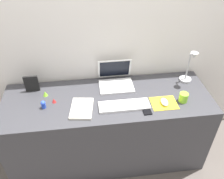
# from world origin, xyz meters

# --- Properties ---
(ground_plane) EXTENTS (6.00, 6.00, 0.00)m
(ground_plane) POSITION_xyz_m (0.00, 0.00, 0.00)
(ground_plane) COLOR #59514C
(back_wall) EXTENTS (2.97, 0.05, 1.57)m
(back_wall) POSITION_xyz_m (0.00, 0.34, 0.78)
(back_wall) COLOR silver
(back_wall) RESTS_ON ground_plane
(desk) EXTENTS (1.77, 0.61, 0.74)m
(desk) POSITION_xyz_m (0.00, 0.00, 0.37)
(desk) COLOR #38383D
(desk) RESTS_ON ground_plane
(laptop) EXTENTS (0.30, 0.26, 0.21)m
(laptop) POSITION_xyz_m (0.10, 0.21, 0.79)
(laptop) COLOR white
(laptop) RESTS_ON desk
(keyboard) EXTENTS (0.41, 0.13, 0.02)m
(keyboard) POSITION_xyz_m (0.12, -0.12, 0.75)
(keyboard) COLOR white
(keyboard) RESTS_ON desk
(mousepad) EXTENTS (0.21, 0.17, 0.00)m
(mousepad) POSITION_xyz_m (0.45, -0.12, 0.74)
(mousepad) COLOR yellow
(mousepad) RESTS_ON desk
(mouse) EXTENTS (0.06, 0.10, 0.03)m
(mouse) POSITION_xyz_m (0.45, -0.13, 0.76)
(mouse) COLOR white
(mouse) RESTS_ON mousepad
(cell_phone) EXTENTS (0.07, 0.13, 0.01)m
(cell_phone) POSITION_xyz_m (0.29, -0.18, 0.74)
(cell_phone) COLOR black
(cell_phone) RESTS_ON desk
(desk_lamp) EXTENTS (0.11, 0.14, 0.32)m
(desk_lamp) POSITION_xyz_m (0.74, 0.14, 0.89)
(desk_lamp) COLOR #B7B7BC
(desk_lamp) RESTS_ON desk
(notebook_pad) EXTENTS (0.20, 0.26, 0.02)m
(notebook_pad) POSITION_xyz_m (-0.22, -0.11, 0.75)
(notebook_pad) COLOR silver
(notebook_pad) RESTS_ON desk
(picture_frame) EXTENTS (0.12, 0.02, 0.15)m
(picture_frame) POSITION_xyz_m (-0.63, 0.19, 0.81)
(picture_frame) COLOR black
(picture_frame) RESTS_ON desk
(coffee_mug) EXTENTS (0.07, 0.07, 0.08)m
(coffee_mug) POSITION_xyz_m (0.62, -0.12, 0.78)
(coffee_mug) COLOR #8CDB33
(coffee_mug) RESTS_ON desk
(toy_figurine_lime) EXTENTS (0.04, 0.04, 0.04)m
(toy_figurine_lime) POSITION_xyz_m (-0.52, 0.10, 0.76)
(toy_figurine_lime) COLOR #8CDB33
(toy_figurine_lime) RESTS_ON desk
(toy_figurine_red) EXTENTS (0.03, 0.03, 0.04)m
(toy_figurine_red) POSITION_xyz_m (-0.44, 0.01, 0.76)
(toy_figurine_red) COLOR red
(toy_figurine_red) RESTS_ON desk
(toy_figurine_blue) EXTENTS (0.04, 0.04, 0.07)m
(toy_figurine_blue) POSITION_xyz_m (-0.52, -0.05, 0.78)
(toy_figurine_blue) COLOR blue
(toy_figurine_blue) RESTS_ON desk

